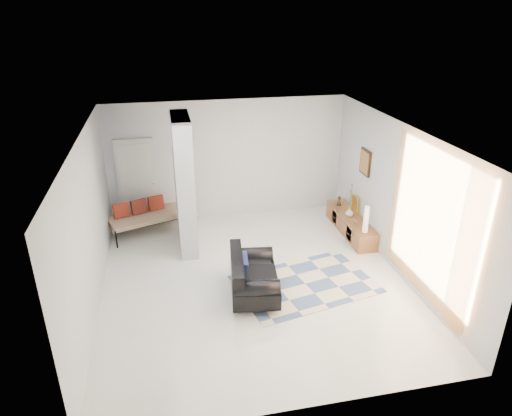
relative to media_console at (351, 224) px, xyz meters
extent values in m
plane|color=white|center=(-2.52, -1.50, -0.20)|extent=(6.00, 6.00, 0.00)
plane|color=white|center=(-2.52, -1.50, 2.60)|extent=(6.00, 6.00, 0.00)
plane|color=silver|center=(-2.52, 1.50, 1.20)|extent=(6.00, 0.00, 6.00)
plane|color=silver|center=(-2.52, -4.50, 1.20)|extent=(6.00, 0.00, 6.00)
plane|color=silver|center=(-5.27, -1.50, 1.20)|extent=(0.00, 6.00, 6.00)
plane|color=silver|center=(0.23, -1.50, 1.20)|extent=(0.00, 6.00, 6.00)
cube|color=#AAAFB1|center=(-3.62, 0.10, 1.20)|extent=(0.35, 1.20, 2.80)
cube|color=silver|center=(-4.62, 1.46, 0.82)|extent=(0.85, 0.06, 2.04)
plane|color=#FB9A42|center=(0.15, -2.65, 1.25)|extent=(0.00, 2.55, 2.55)
cube|color=#35210E|center=(0.20, 0.00, 1.45)|extent=(0.04, 0.45, 0.55)
cube|color=brown|center=(0.00, 0.00, 0.00)|extent=(0.45, 1.95, 0.40)
cube|color=#35210E|center=(-0.22, -0.44, 0.00)|extent=(0.02, 0.26, 0.28)
cube|color=#35210E|center=(-0.22, 0.43, 0.00)|extent=(0.02, 0.26, 0.28)
cube|color=yellow|center=(0.18, 0.27, 0.40)|extent=(0.09, 0.32, 0.40)
cube|color=silver|center=(-0.10, -0.44, 0.26)|extent=(0.04, 0.10, 0.12)
cylinder|color=silver|center=(-2.97, -2.40, -0.15)|extent=(0.05, 0.05, 0.10)
cylinder|color=silver|center=(-2.83, -1.32, -0.15)|extent=(0.05, 0.05, 0.10)
cylinder|color=silver|center=(-2.37, -2.48, -0.15)|extent=(0.05, 0.05, 0.10)
cylinder|color=silver|center=(-2.24, -1.39, -0.15)|extent=(0.05, 0.05, 0.10)
cube|color=black|center=(-2.60, -1.90, 0.05)|extent=(0.96, 1.42, 0.30)
cube|color=black|center=(-2.90, -1.86, 0.38)|extent=(0.37, 1.35, 0.36)
cylinder|color=black|center=(-2.67, -2.44, 0.28)|extent=(0.79, 0.37, 0.28)
cylinder|color=black|center=(-2.53, -1.36, 0.28)|extent=(0.79, 0.37, 0.28)
cube|color=black|center=(-2.78, -1.88, 0.40)|extent=(0.20, 0.50, 0.31)
cylinder|color=black|center=(-5.10, 0.34, 0.00)|extent=(0.04, 0.04, 0.40)
cylinder|color=black|center=(-3.51, 0.91, 0.00)|extent=(0.04, 0.04, 0.40)
cylinder|color=black|center=(-5.33, 0.99, 0.00)|extent=(0.04, 0.04, 0.40)
cylinder|color=black|center=(-3.74, 1.57, 0.00)|extent=(0.04, 0.04, 0.40)
cube|color=#BFB18C|center=(-4.42, 0.95, 0.18)|extent=(1.85, 1.25, 0.12)
cube|color=maroon|center=(-4.99, 0.91, 0.40)|extent=(0.38, 0.27, 0.33)
cube|color=maroon|center=(-4.61, 1.04, 0.40)|extent=(0.38, 0.27, 0.33)
cube|color=maroon|center=(-4.24, 1.18, 0.40)|extent=(0.38, 0.27, 0.33)
cube|color=beige|center=(-1.62, -1.80, -0.20)|extent=(2.74, 2.11, 0.01)
cylinder|color=silver|center=(-0.02, -0.76, 0.48)|extent=(0.10, 0.10, 0.57)
imported|color=silver|center=(-0.05, 0.02, 0.29)|extent=(0.20, 0.20, 0.19)
camera|label=1|loc=(-3.96, -8.55, 4.51)|focal=32.00mm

